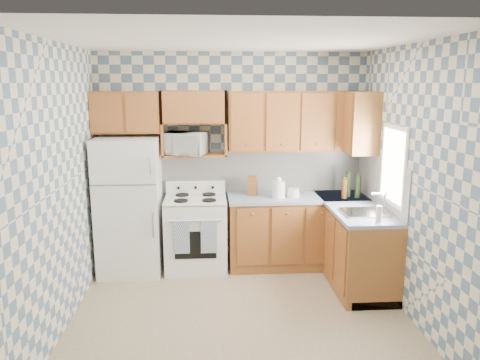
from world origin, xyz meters
name	(u,v)px	position (x,y,z in m)	size (l,w,h in m)	color
floor	(240,315)	(0.00, 0.00, 0.00)	(3.40, 3.40, 0.00)	#816B54
back_wall	(232,159)	(0.00, 1.60, 1.35)	(3.40, 0.02, 2.70)	slate
right_wall	(412,183)	(1.70, 0.00, 1.35)	(0.02, 3.20, 2.70)	slate
backsplash_back	(262,170)	(0.40, 1.59, 1.20)	(2.60, 0.01, 0.56)	silver
backsplash_right	(381,181)	(1.69, 0.80, 1.20)	(0.01, 1.60, 0.56)	silver
refrigerator	(130,206)	(-1.27, 1.25, 0.84)	(0.75, 0.70, 1.68)	silver
stove_body	(196,234)	(-0.47, 1.28, 0.45)	(0.76, 0.65, 0.90)	silver
cooktop	(195,199)	(-0.47, 1.28, 0.91)	(0.76, 0.65, 0.03)	silver
backguard	(196,187)	(-0.47, 1.55, 1.00)	(0.76, 0.08, 0.17)	silver
dish_towel_left	(181,237)	(-0.63, 0.93, 0.53)	(0.19, 0.03, 0.40)	navy
dish_towel_right	(209,237)	(-0.31, 0.93, 0.53)	(0.19, 0.03, 0.40)	navy
base_cabinets_back	(297,232)	(0.82, 1.30, 0.44)	(1.75, 0.60, 0.88)	brown
base_cabinets_right	(353,244)	(1.40, 0.80, 0.44)	(0.60, 1.60, 0.88)	brown
countertop_back	(298,197)	(0.82, 1.30, 0.90)	(1.77, 0.63, 0.04)	gray
countertop_right	(354,207)	(1.40, 0.80, 0.90)	(0.63, 1.60, 0.04)	gray
upper_cabinets_back	(298,121)	(0.82, 1.44, 1.85)	(1.75, 0.33, 0.74)	brown
upper_cabinets_fridge	(126,112)	(-1.29, 1.44, 1.97)	(0.82, 0.33, 0.50)	brown
upper_cabinets_right	(358,122)	(1.53, 1.25, 1.85)	(0.33, 0.70, 0.74)	brown
microwave_shelf	(195,155)	(-0.47, 1.44, 1.44)	(0.80, 0.33, 0.03)	brown
microwave	(186,143)	(-0.58, 1.38, 1.59)	(0.50, 0.34, 0.28)	silver
sink	(365,213)	(1.40, 0.45, 0.93)	(0.48, 0.40, 0.03)	#B7B7BC
window	(393,165)	(1.69, 0.45, 1.45)	(0.02, 0.66, 0.86)	white
bottle_0	(348,185)	(1.44, 1.21, 1.07)	(0.07, 0.07, 0.31)	black
bottle_1	(357,186)	(1.54, 1.15, 1.06)	(0.07, 0.07, 0.29)	black
bottle_2	(358,185)	(1.58, 1.25, 1.05)	(0.07, 0.07, 0.27)	#502C10
bottle_3	(344,189)	(1.37, 1.13, 1.04)	(0.07, 0.07, 0.24)	#502C10
knife_block	(253,186)	(0.25, 1.38, 1.04)	(0.11, 0.11, 0.24)	brown
electric_kettle	(278,189)	(0.56, 1.22, 1.02)	(0.17, 0.17, 0.21)	silver
food_containers	(293,193)	(0.75, 1.25, 0.97)	(0.16, 0.16, 0.11)	beige
soap_bottle	(379,214)	(1.44, 0.13, 1.01)	(0.06, 0.06, 0.17)	beige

